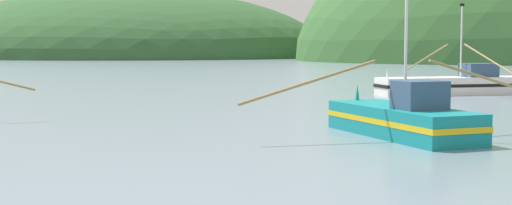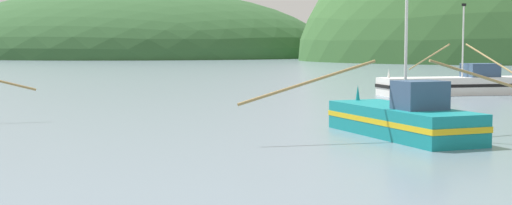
% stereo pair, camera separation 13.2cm
% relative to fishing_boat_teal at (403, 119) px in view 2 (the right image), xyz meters
% --- Properties ---
extents(hill_far_center, '(115.43, 92.34, 38.53)m').
position_rel_fishing_boat_teal_xyz_m(hill_far_center, '(-32.76, 180.33, -0.75)').
color(hill_far_center, '#2D562D').
rests_on(hill_far_center, ground).
extents(fishing_boat_teal, '(13.57, 8.48, 7.88)m').
position_rel_fishing_boat_teal_xyz_m(fishing_boat_teal, '(0.00, 0.00, 0.00)').
color(fishing_boat_teal, '#147F84').
rests_on(fishing_boat_teal, ground).
extents(fishing_boat_white, '(12.30, 15.66, 6.76)m').
position_rel_fishing_boat_teal_xyz_m(fishing_boat_white, '(10.34, 23.90, 0.03)').
color(fishing_boat_white, white).
rests_on(fishing_boat_white, ground).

